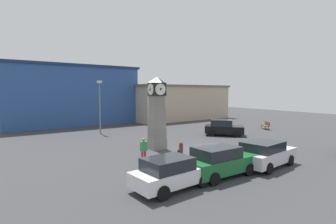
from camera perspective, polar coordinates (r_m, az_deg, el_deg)
name	(u,v)px	position (r m, az deg, el deg)	size (l,w,h in m)	color
ground_plane	(198,150)	(20.46, 6.57, -8.19)	(85.88, 85.88, 0.00)	#38383A
clock_tower	(157,114)	(20.31, -2.41, -0.43)	(1.45, 1.42, 5.59)	gray
bollard_near_tower	(179,156)	(16.57, 2.39, -9.54)	(0.22, 0.22, 0.91)	#333338
bollard_mid_row	(181,150)	(17.81, 2.83, -8.24)	(0.28, 0.28, 1.09)	brown
car_navy_sedan	(171,173)	(12.33, 0.69, -13.06)	(4.03, 2.20, 1.49)	silver
car_near_tower	(219,161)	(14.30, 11.11, -10.45)	(4.25, 2.07, 1.60)	#19602D
car_by_building	(264,153)	(16.82, 20.26, -8.47)	(4.43, 2.61, 1.53)	silver
car_far_lot	(223,127)	(27.38, 11.98, -3.32)	(4.06, 4.01, 1.62)	black
bench	(266,125)	(33.30, 20.54, -2.63)	(1.33, 1.62, 0.90)	brown
pedestrian_near_bench	(144,149)	(16.44, -5.32, -8.06)	(0.42, 0.28, 1.60)	red
street_lamp_far_side	(100,103)	(28.72, -14.63, 1.97)	(0.50, 0.24, 5.62)	slate
warehouse_blue_far	(67,95)	(40.12, -21.18, 3.46)	(18.10, 12.81, 7.95)	#2D5193
storefront_low_left	(172,102)	(44.15, 0.87, 2.24)	(17.85, 12.25, 5.51)	#B7A88E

